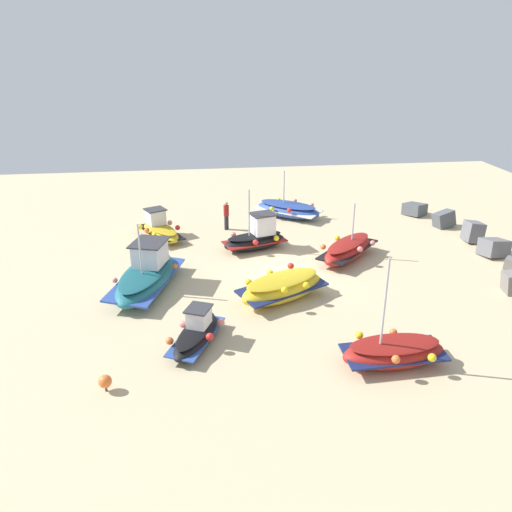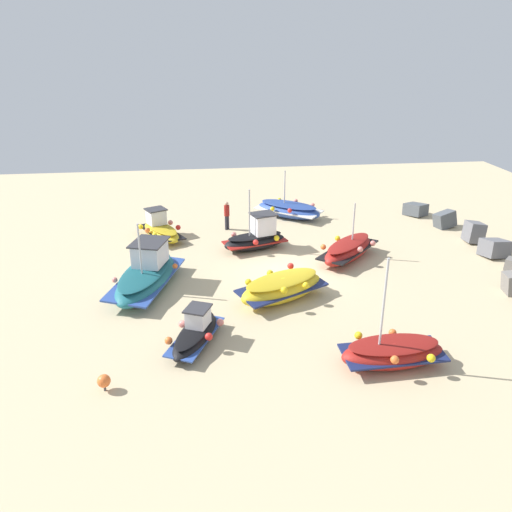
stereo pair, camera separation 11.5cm
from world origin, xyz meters
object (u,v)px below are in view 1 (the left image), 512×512
Objects in this scene: fishing_boat_6 at (282,287)px; fishing_boat_7 at (256,238)px; fishing_boat_1 at (348,249)px; mooring_buoy_0 at (105,381)px; person_walking at (226,214)px; fishing_boat_0 at (147,275)px; fishing_boat_4 at (197,333)px; fishing_boat_2 at (160,230)px; fishing_boat_3 at (288,209)px; fishing_boat_5 at (394,352)px.

fishing_boat_7 reaches higher than fishing_boat_6.
mooring_buoy_0 is (9.50, -10.75, -0.17)m from fishing_boat_1.
fishing_boat_1 reaches higher than fishing_boat_6.
person_walking is (-5.34, -5.81, 0.45)m from fishing_boat_1.
person_walking is (-7.49, 4.12, 0.31)m from fishing_boat_0.
fishing_boat_0 reaches higher than fishing_boat_4.
fishing_boat_2 is 13.91m from mooring_buoy_0.
fishing_boat_2 is at bearing 96.21° from fishing_boat_6.
fishing_boat_2 is 0.86× the size of fishing_boat_3.
fishing_boat_4 is (14.32, -6.06, -0.04)m from fishing_boat_3.
fishing_boat_3 is 18.99m from mooring_buoy_0.
person_walking reaches higher than fishing_boat_6.
fishing_boat_5 reaches higher than fishing_boat_6.
person_walking reaches higher than fishing_boat_2.
fishing_boat_4 is at bearing -3.96° from fishing_boat_1.
fishing_boat_1 is 14.35m from mooring_buoy_0.
fishing_boat_0 is at bearing 135.12° from fishing_boat_6.
fishing_boat_2 is at bearing 138.35° from fishing_boat_7.
fishing_boat_4 is 2.02× the size of person_walking.
fishing_boat_7 reaches higher than fishing_boat_3.
fishing_boat_5 is (7.09, 8.76, -0.19)m from fishing_boat_0.
mooring_buoy_0 is at bearing -169.11° from fishing_boat_0.
fishing_boat_0 is 10.16m from fishing_boat_1.
fishing_boat_5 is (9.24, -1.16, -0.05)m from fishing_boat_1.
fishing_boat_7 is at bearing 103.87° from fishing_boat_5.
mooring_buoy_0 is (13.87, -1.09, -0.13)m from fishing_boat_2.
mooring_buoy_0 is at bearing 179.11° from fishing_boat_5.
fishing_boat_4 is 0.79× the size of fishing_boat_6.
fishing_boat_1 is 1.18× the size of fishing_boat_4.
person_walking is at bearing 73.00° from fishing_boat_6.
fishing_boat_5 is (13.61, 8.49, -0.01)m from fishing_boat_2.
fishing_boat_7 is 3.62m from person_walking.
fishing_boat_6 is at bearing -26.30° from fishing_boat_4.
fishing_boat_6 is at bearing -1.97° from fishing_boat_1.
fishing_boat_2 reaches higher than mooring_buoy_0.
fishing_boat_4 is (11.47, 1.84, -0.05)m from fishing_boat_2.
fishing_boat_7 reaches higher than fishing_boat_4.
fishing_boat_5 reaches higher than fishing_boat_4.
fishing_boat_6 is 8.64m from mooring_buoy_0.
fishing_boat_6 is 6.01m from fishing_boat_7.
fishing_boat_3 is 5.88m from fishing_boat_7.
fishing_boat_6 is (-3.11, 3.72, 0.12)m from fishing_boat_4.
fishing_boat_0 is 1.39× the size of fishing_boat_5.
fishing_boat_1 is at bearing -141.18° from fishing_boat_2.
fishing_boat_5 is 1.10× the size of fishing_boat_7.
fishing_boat_1 is at bearing -60.49° from fishing_boat_0.
fishing_boat_1 is 0.93× the size of fishing_boat_6.
fishing_boat_7 is at bearing 151.31° from mooring_buoy_0.
fishing_boat_7 is 2.17× the size of person_walking.
fishing_boat_1 is 1.05× the size of fishing_boat_2.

